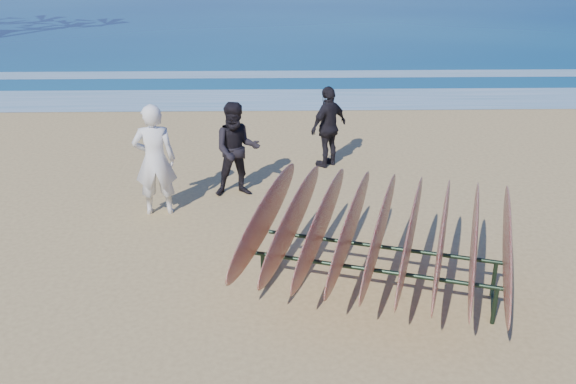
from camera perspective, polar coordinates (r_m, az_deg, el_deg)
name	(u,v)px	position (r m, az deg, el deg)	size (l,w,h in m)	color
ground	(289,277)	(8.54, 0.13, -7.98)	(120.00, 120.00, 0.00)	tan
foam_near	(280,99)	(17.87, -0.71, 8.66)	(160.00, 160.00, 0.00)	white
foam_far	(279,74)	(21.28, -0.83, 10.96)	(160.00, 160.00, 0.00)	white
surfboard_rack	(380,232)	(7.89, 8.57, -3.72)	(3.93, 3.79, 1.40)	black
person_white	(155,160)	(10.33, -12.36, 2.94)	(0.69, 0.46, 1.90)	white
person_dark_a	(237,150)	(10.91, -4.81, 3.96)	(0.84, 0.65, 1.72)	black
person_dark_b	(329,127)	(12.37, 3.82, 6.11)	(0.97, 0.40, 1.66)	black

